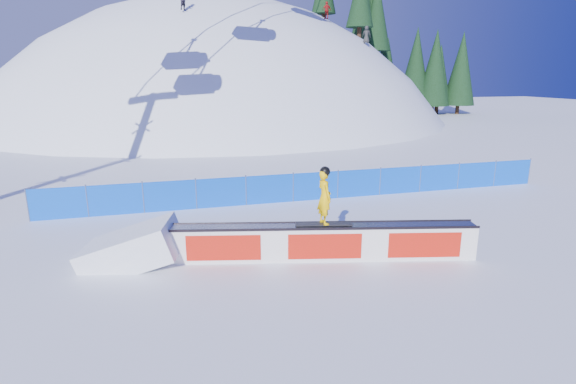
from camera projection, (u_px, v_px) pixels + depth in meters
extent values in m
plane|color=white|center=(359.00, 235.00, 15.01)|extent=(160.00, 160.00, 0.00)
sphere|color=white|center=(221.00, 257.00, 58.72)|extent=(64.00, 64.00, 64.00)
cylinder|color=black|center=(341.00, 26.00, 52.96)|extent=(0.50, 0.50, 1.40)
cylinder|color=black|center=(330.00, 34.00, 58.31)|extent=(0.50, 0.50, 1.40)
cone|color=black|center=(331.00, 4.00, 57.39)|extent=(2.65, 2.65, 6.03)
cylinder|color=black|center=(333.00, 38.00, 59.23)|extent=(0.50, 0.50, 1.40)
cone|color=black|center=(334.00, 6.00, 58.22)|extent=(2.97, 2.97, 6.75)
cylinder|color=black|center=(349.00, 46.00, 58.94)|extent=(0.50, 0.50, 1.40)
cone|color=black|center=(350.00, 15.00, 57.96)|extent=(2.87, 2.87, 6.52)
cylinder|color=black|center=(394.00, 65.00, 53.66)|extent=(0.50, 0.50, 1.40)
cone|color=black|center=(396.00, 28.00, 52.60)|extent=(3.15, 3.15, 7.16)
cylinder|color=black|center=(370.00, 67.00, 60.70)|extent=(0.50, 0.50, 1.40)
cone|color=black|center=(372.00, 34.00, 59.64)|extent=(3.15, 3.15, 7.16)
cylinder|color=black|center=(406.00, 96.00, 59.04)|extent=(0.50, 0.50, 1.40)
cone|color=black|center=(409.00, 54.00, 57.71)|extent=(4.08, 4.08, 9.28)
cylinder|color=black|center=(403.00, 95.00, 59.84)|extent=(0.50, 0.50, 1.40)
cone|color=black|center=(405.00, 58.00, 58.62)|extent=(3.70, 3.70, 8.40)
cylinder|color=black|center=(404.00, 107.00, 64.46)|extent=(0.50, 0.50, 1.40)
cone|color=black|center=(406.00, 71.00, 63.18)|extent=(3.91, 3.91, 8.88)
cylinder|color=black|center=(441.00, 110.00, 59.07)|extent=(0.50, 0.50, 1.40)
cone|color=black|center=(444.00, 80.00, 58.07)|extent=(2.94, 2.94, 6.69)
cylinder|color=black|center=(443.00, 108.00, 63.31)|extent=(0.50, 0.50, 1.40)
cone|color=black|center=(447.00, 72.00, 62.08)|extent=(3.76, 3.76, 8.54)
cube|color=blue|center=(316.00, 186.00, 19.05)|extent=(22.00, 0.03, 1.20)
cylinder|color=#404C74|center=(27.00, 204.00, 16.20)|extent=(0.05, 0.05, 1.30)
cylinder|color=#404C74|center=(87.00, 200.00, 16.71)|extent=(0.05, 0.05, 1.30)
cylinder|color=#404C74|center=(143.00, 197.00, 17.23)|extent=(0.05, 0.05, 1.30)
cylinder|color=#404C74|center=(196.00, 193.00, 17.74)|extent=(0.05, 0.05, 1.30)
cylinder|color=#404C74|center=(246.00, 190.00, 18.26)|extent=(0.05, 0.05, 1.30)
cylinder|color=#404C74|center=(293.00, 186.00, 18.78)|extent=(0.05, 0.05, 1.30)
cylinder|color=#404C74|center=(338.00, 183.00, 19.29)|extent=(0.05, 0.05, 1.30)
cylinder|color=#404C74|center=(380.00, 181.00, 19.81)|extent=(0.05, 0.05, 1.30)
cylinder|color=#404C74|center=(420.00, 178.00, 20.33)|extent=(0.05, 0.05, 1.30)
cylinder|color=#404C74|center=(458.00, 175.00, 20.84)|extent=(0.05, 0.05, 1.30)
cylinder|color=#404C74|center=(495.00, 173.00, 21.36)|extent=(0.05, 0.05, 1.30)
cylinder|color=#404C74|center=(529.00, 171.00, 21.88)|extent=(0.05, 0.05, 1.30)
cube|color=white|center=(324.00, 243.00, 12.92)|extent=(8.66, 2.55, 0.99)
cube|color=#9395A0|center=(324.00, 226.00, 12.79)|extent=(8.58, 2.55, 0.04)
cube|color=black|center=(325.00, 229.00, 12.50)|extent=(8.54, 2.04, 0.07)
cube|color=black|center=(323.00, 222.00, 13.06)|extent=(8.54, 2.04, 0.07)
cube|color=red|center=(325.00, 247.00, 12.64)|extent=(8.11, 1.93, 0.74)
cube|color=red|center=(323.00, 239.00, 13.19)|extent=(8.11, 1.93, 0.74)
cube|color=black|center=(324.00, 224.00, 12.77)|extent=(1.64, 0.65, 0.03)
imported|color=yellow|center=(324.00, 197.00, 12.57)|extent=(0.44, 0.61, 1.56)
sphere|color=black|center=(325.00, 172.00, 12.38)|extent=(0.29, 0.29, 0.29)
imported|color=#A31718|center=(327.00, 10.00, 44.66)|extent=(1.03, 0.59, 1.65)
imported|color=#262626|center=(366.00, 34.00, 44.10)|extent=(0.96, 0.83, 1.65)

